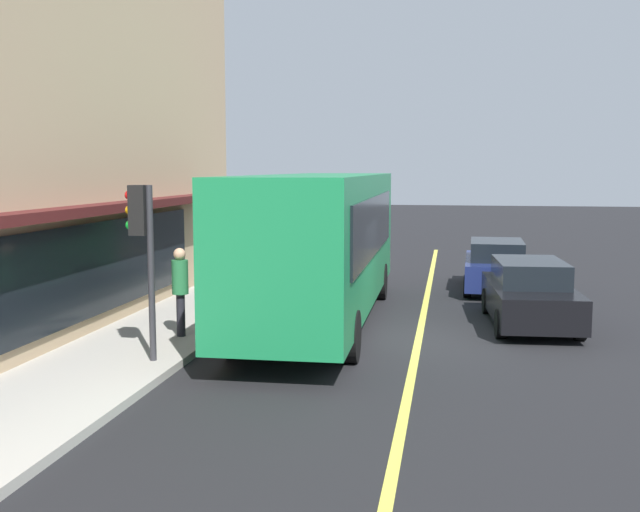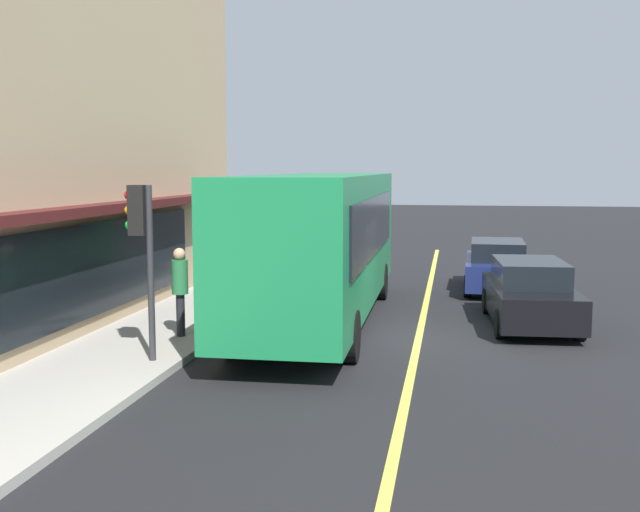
% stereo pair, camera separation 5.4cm
% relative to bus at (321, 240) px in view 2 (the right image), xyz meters
% --- Properties ---
extents(ground, '(120.00, 120.00, 0.00)m').
position_rel_bus_xyz_m(ground, '(-1.23, -2.35, -1.99)').
color(ground, black).
extents(sidewalk, '(80.00, 2.73, 0.15)m').
position_rel_bus_xyz_m(sidewalk, '(-1.23, 3.20, -1.91)').
color(sidewalk, '#B2ADA3').
rests_on(sidewalk, ground).
extents(lane_centre_stripe, '(36.00, 0.16, 0.01)m').
position_rel_bus_xyz_m(lane_centre_stripe, '(-1.23, -2.35, -1.98)').
color(lane_centre_stripe, '#D8D14C').
rests_on(lane_centre_stripe, ground).
extents(bus, '(11.16, 2.70, 3.50)m').
position_rel_bus_xyz_m(bus, '(0.00, 0.00, 0.00)').
color(bus, '#197F47').
rests_on(bus, ground).
extents(traffic_light, '(0.30, 0.52, 3.20)m').
position_rel_bus_xyz_m(traffic_light, '(-4.58, 2.49, 0.55)').
color(traffic_light, '#2D2D33').
rests_on(traffic_light, sidewalk).
extents(car_black, '(4.39, 2.05, 1.52)m').
position_rel_bus_xyz_m(car_black, '(0.52, -4.83, -1.24)').
color(car_black, black).
rests_on(car_black, ground).
extents(car_navy, '(4.35, 1.96, 1.52)m').
position_rel_bus_xyz_m(car_navy, '(5.56, -4.35, -1.24)').
color(car_navy, navy).
rests_on(car_navy, ground).
extents(pedestrian_by_curb, '(0.34, 0.34, 1.86)m').
position_rel_bus_xyz_m(pedestrian_by_curb, '(-2.58, 2.54, -0.71)').
color(pedestrian_by_curb, black).
rests_on(pedestrian_by_curb, sidewalk).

